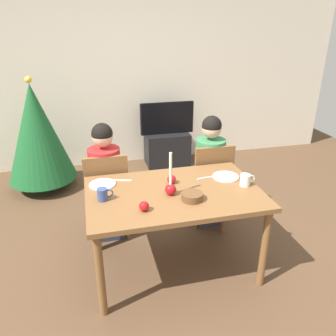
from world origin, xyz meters
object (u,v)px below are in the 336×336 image
chair_left (107,191)px  mug_right (246,180)px  person_left_child (106,184)px  christmas_tree (37,133)px  chair_right (210,179)px  plate_left (102,184)px  tv (167,118)px  apple_near_candle (144,206)px  tv_stand (167,149)px  mug_left (103,194)px  apple_by_left_plate (172,179)px  bowl_walnuts (192,196)px  candle_centerpiece (171,186)px  plate_right (226,177)px  person_right_child (209,173)px  dining_table (174,200)px

chair_left → mug_right: chair_left is taller
person_left_child → christmas_tree: size_ratio=0.82×
chair_right → plate_left: chair_right is taller
chair_left → tv: 1.98m
plate_left → apple_near_candle: apple_near_candle is taller
person_left_child → tv_stand: size_ratio=1.83×
mug_left → chair_left: bearing=84.7°
tv → mug_left: 2.55m
plate_left → apple_by_left_plate: bearing=-10.7°
tv_stand → bowl_walnuts: bowl_walnuts is taller
mug_right → apple_by_left_plate: bearing=162.4°
tv → apple_near_candle: (-0.79, -2.54, 0.08)m
chair_right → mug_right: chair_right is taller
tv_stand → apple_near_candle: apple_near_candle is taller
apple_near_candle → apple_by_left_plate: bearing=51.7°
chair_left → candle_centerpiece: candle_centerpiece is taller
person_left_child → tv: size_ratio=1.48×
candle_centerpiece → mug_right: bearing=0.4°
plate_right → tv_stand: bearing=90.1°
plate_left → mug_right: (1.16, -0.29, 0.04)m
mug_left → person_right_child: bearing=30.3°
chair_right → person_left_child: (-1.05, 0.03, 0.06)m
person_right_child → tv: (-0.04, 1.66, 0.14)m
plate_left → apple_near_candle: 0.56m
plate_right → person_left_child: bearing=154.1°
person_right_child → tv: size_ratio=1.48×
person_right_child → mug_left: person_right_child is taller
dining_table → tv_stand: (0.51, 2.30, -0.43)m
dining_table → apple_by_left_plate: bearing=83.4°
chair_right → mug_left: size_ratio=7.31×
plate_left → person_left_child: bearing=83.0°
dining_table → chair_left: chair_left is taller
chair_left → person_left_child: 0.07m
chair_left → person_right_child: bearing=1.8°
chair_left → plate_left: size_ratio=4.09×
dining_table → candle_centerpiece: (-0.04, -0.04, 0.15)m
christmas_tree → mug_right: (1.84, -1.94, 0.06)m
christmas_tree → apple_by_left_plate: bearing=-54.5°
person_right_child → plate_right: (-0.04, -0.49, 0.19)m
chair_right → christmas_tree: 2.22m
christmas_tree → tv: bearing=12.8°
person_right_child → plate_left: person_right_child is taller
plate_left → bowl_walnuts: (0.65, -0.42, 0.02)m
plate_right → apple_near_candle: bearing=-154.1°
person_right_child → bowl_walnuts: bearing=-119.1°
chair_right → person_right_child: (0.00, 0.03, 0.06)m
dining_table → chair_right: (0.55, 0.61, -0.15)m
dining_table → person_left_child: person_left_child is taller
bowl_walnuts → chair_left: bearing=128.0°
person_left_child → candle_centerpiece: bearing=-55.8°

